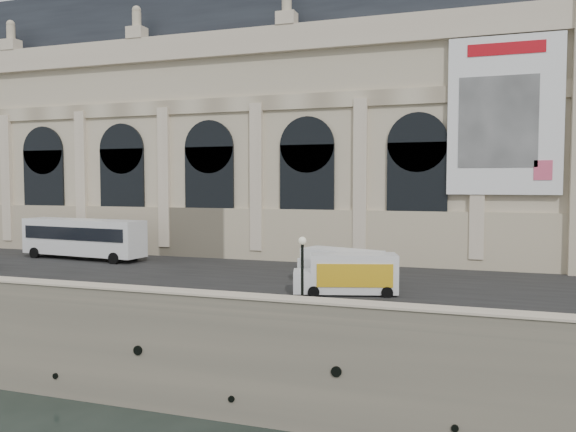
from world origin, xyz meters
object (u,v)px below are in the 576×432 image
box_truck (348,274)px  lamp_right (302,276)px  van_c (337,267)px  bus_left (83,237)px

box_truck → lamp_right: size_ratio=1.62×
lamp_right → box_truck: bearing=78.6°
van_c → lamp_right: size_ratio=1.45×
box_truck → lamp_right: bearing=-101.4°
bus_left → van_c: 27.33m
bus_left → box_truck: size_ratio=1.89×
lamp_right → van_c: bearing=90.7°
bus_left → box_truck: bus_left is taller
van_c → box_truck: bearing=-64.9°
bus_left → lamp_right: size_ratio=3.06×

